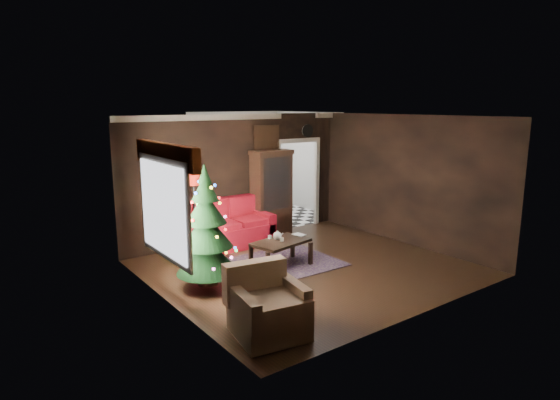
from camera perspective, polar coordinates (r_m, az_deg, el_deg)
floor at (r=8.94m, az=3.44°, el=-8.18°), size 5.50×5.50×0.00m
ceiling at (r=8.42m, az=3.67°, el=10.06°), size 5.50×5.50×0.00m
wall_back at (r=10.58m, az=-5.12°, el=2.73°), size 5.50×0.00×5.50m
wall_front at (r=6.88m, az=16.97°, el=-2.54°), size 5.50×0.00×5.50m
wall_left at (r=7.17m, az=-13.64°, el=-1.80°), size 0.00×5.50×5.50m
wall_right at (r=10.52m, az=15.18°, el=2.31°), size 0.00×5.50×5.50m
doorway at (r=11.60m, az=2.12°, el=1.79°), size 1.10×0.10×2.10m
left_window at (r=7.35m, az=-13.97°, el=-1.09°), size 0.05×1.60×1.40m
valance at (r=7.25m, az=-13.70°, el=5.33°), size 0.12×2.10×0.35m
kitchen_floor at (r=12.99m, az=-2.02°, el=-1.87°), size 3.00×3.00×0.00m
kitchen_window at (r=13.93m, az=-5.44°, el=6.08°), size 0.70×0.06×0.70m
rug at (r=9.08m, az=-0.61°, el=-7.81°), size 2.41×1.77×0.01m
loveseat at (r=10.18m, az=-5.65°, el=-2.80°), size 1.70×0.90×1.00m
curio_cabinet at (r=10.87m, az=-1.07°, el=0.60°), size 0.90×0.45×1.90m
floor_lamp at (r=9.53m, az=-10.31°, el=-1.89°), size 0.34×0.34×1.70m
christmas_tree at (r=7.75m, az=-8.91°, el=-3.29°), size 1.30×1.30×1.96m
armchair at (r=6.32m, az=-1.38°, el=-12.29°), size 1.07×1.07×0.95m
coffee_table at (r=8.93m, az=0.11°, el=-6.45°), size 1.18×0.83×0.48m
teapot at (r=8.89m, az=-0.32°, el=-4.33°), size 0.20×0.20×0.17m
cup_a at (r=9.01m, az=-1.25°, el=-4.49°), size 0.08×0.08×0.06m
cup_b at (r=8.84m, az=0.22°, el=-4.79°), size 0.09×0.09×0.07m
book at (r=9.15m, az=1.97°, el=-3.66°), size 0.18×0.05×0.24m
wall_clock at (r=11.56m, az=3.31°, el=8.38°), size 0.32×0.32×0.06m
painting at (r=10.86m, az=-1.66°, el=7.50°), size 0.62×0.05×0.52m
kitchen_counter at (r=13.89m, az=-4.81°, el=0.87°), size 1.80×0.60×0.90m
kitchen_table at (r=12.51m, az=-2.39°, el=-0.65°), size 0.70×0.70×0.75m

